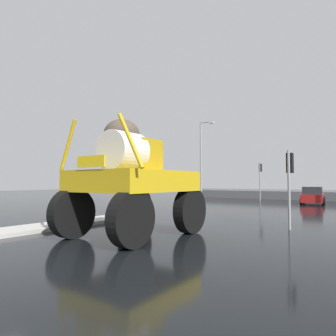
% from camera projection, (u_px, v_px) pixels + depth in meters
% --- Properties ---
extents(ground_plane, '(120.00, 120.00, 0.00)m').
position_uv_depth(ground_plane, '(255.00, 209.00, 22.00)').
color(ground_plane, black).
extents(median_island, '(1.73, 9.06, 0.15)m').
position_uv_depth(median_island, '(53.00, 226.00, 13.23)').
color(median_island, '#B2AFA8').
rests_on(median_island, ground).
extents(oversize_sprayer, '(3.87, 5.07, 4.12)m').
position_uv_depth(oversize_sprayer, '(133.00, 183.00, 11.27)').
color(oversize_sprayer, black).
rests_on(oversize_sprayer, ground).
extents(sedan_ahead, '(2.25, 4.27, 1.52)m').
position_uv_depth(sedan_ahead, '(313.00, 196.00, 27.42)').
color(sedan_ahead, maroon).
rests_on(sedan_ahead, ground).
extents(traffic_signal_near_left, '(0.24, 0.54, 3.69)m').
position_uv_depth(traffic_signal_near_left, '(121.00, 169.00, 18.45)').
color(traffic_signal_near_left, gray).
rests_on(traffic_signal_near_left, ground).
extents(traffic_signal_near_right, '(0.24, 0.54, 3.27)m').
position_uv_depth(traffic_signal_near_right, '(290.00, 172.00, 12.90)').
color(traffic_signal_near_right, gray).
rests_on(traffic_signal_near_right, ground).
extents(traffic_signal_far_left, '(0.24, 0.55, 3.97)m').
position_uv_depth(traffic_signal_far_left, '(260.00, 173.00, 32.65)').
color(traffic_signal_far_left, gray).
rests_on(traffic_signal_far_left, ground).
extents(streetlight_far_left, '(1.60, 0.24, 8.23)m').
position_uv_depth(streetlight_far_left, '(202.00, 157.00, 31.93)').
color(streetlight_far_left, gray).
rests_on(streetlight_far_left, ground).
extents(bare_tree_left, '(2.98, 2.98, 7.19)m').
position_uv_depth(bare_tree_left, '(122.00, 136.00, 25.84)').
color(bare_tree_left, '#473828').
rests_on(bare_tree_left, ground).
extents(roadside_barrier, '(27.91, 0.24, 0.90)m').
position_uv_depth(roadside_barrier, '(298.00, 196.00, 32.89)').
color(roadside_barrier, '#59595B').
rests_on(roadside_barrier, ground).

